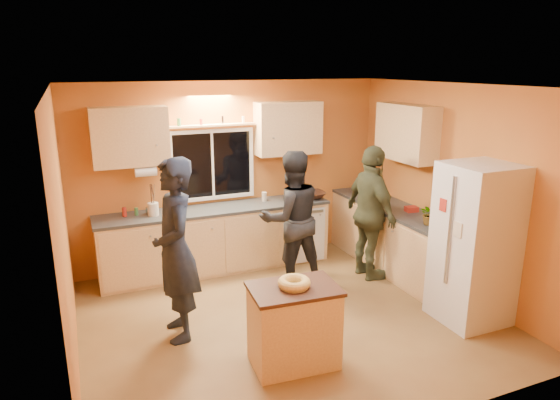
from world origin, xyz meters
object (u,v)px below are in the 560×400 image
refrigerator (475,244)px  person_center (291,218)px  person_right (371,213)px  island (294,325)px  person_left (176,250)px

refrigerator → person_center: (-1.46, 1.70, -0.01)m
person_center → person_right: size_ratio=0.98×
island → person_left: person_left is taller
refrigerator → person_center: size_ratio=1.02×
refrigerator → person_right: person_right is taller
island → refrigerator: bearing=5.2°
refrigerator → island: (-2.21, -0.03, -0.49)m
person_left → person_right: (2.69, 0.51, -0.06)m
island → person_center: bearing=71.0°
person_right → person_left: bearing=101.8°
island → person_right: size_ratio=0.48×
person_left → person_center: 1.82m
person_left → person_center: size_ratio=1.09×
island → person_left: bearing=137.8°
island → person_center: 1.94m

